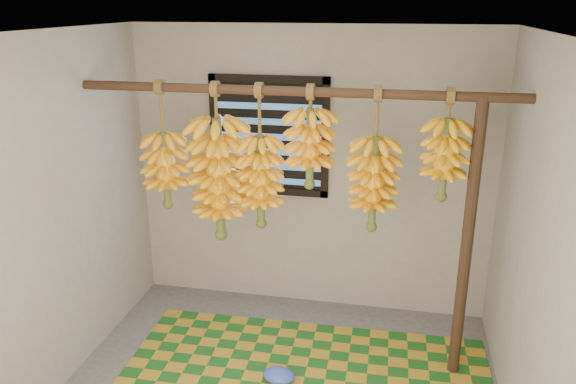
% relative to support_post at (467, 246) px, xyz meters
% --- Properties ---
extents(ceiling, '(3.00, 3.00, 0.01)m').
position_rel_support_post_xyz_m(ceiling, '(-1.20, -0.70, 1.40)').
color(ceiling, silver).
rests_on(ceiling, wall_back).
extents(wall_back, '(3.00, 0.01, 2.40)m').
position_rel_support_post_xyz_m(wall_back, '(-1.20, 0.80, 0.20)').
color(wall_back, gray).
rests_on(wall_back, floor).
extents(wall_left, '(0.01, 3.00, 2.40)m').
position_rel_support_post_xyz_m(wall_left, '(-2.71, -0.70, 0.20)').
color(wall_left, gray).
rests_on(wall_left, floor).
extents(wall_right, '(0.01, 3.00, 2.40)m').
position_rel_support_post_xyz_m(wall_right, '(0.30, -0.70, 0.20)').
color(wall_right, gray).
rests_on(wall_right, floor).
extents(window, '(1.00, 0.04, 1.00)m').
position_rel_support_post_xyz_m(window, '(-1.55, 0.78, 0.50)').
color(window, black).
rests_on(window, wall_back).
extents(hanging_pole, '(3.00, 0.06, 0.06)m').
position_rel_support_post_xyz_m(hanging_pole, '(-1.20, 0.00, 1.00)').
color(hanging_pole, '#402A1A').
rests_on(hanging_pole, wall_left).
extents(support_post, '(0.08, 0.08, 2.00)m').
position_rel_support_post_xyz_m(support_post, '(0.00, 0.00, 0.00)').
color(support_post, '#402A1A').
rests_on(support_post, floor).
extents(plastic_bag, '(0.25, 0.19, 0.10)m').
position_rel_support_post_xyz_m(plastic_bag, '(-1.22, -0.39, -0.94)').
color(plastic_bag, blue).
rests_on(plastic_bag, woven_mat).
extents(banana_bunch_a, '(0.33, 0.33, 0.93)m').
position_rel_support_post_xyz_m(banana_bunch_a, '(-2.13, 0.00, 0.40)').
color(banana_bunch_a, brown).
rests_on(banana_bunch_a, hanging_pole).
extents(banana_bunch_b, '(0.40, 0.40, 1.14)m').
position_rel_support_post_xyz_m(banana_bunch_b, '(-1.73, 0.00, 0.36)').
color(banana_bunch_b, brown).
rests_on(banana_bunch_b, hanging_pole).
extents(banana_bunch_c, '(0.31, 0.31, 1.02)m').
position_rel_support_post_xyz_m(banana_bunch_c, '(-1.43, 0.00, 0.36)').
color(banana_bunch_c, brown).
rests_on(banana_bunch_c, hanging_pole).
extents(banana_bunch_d, '(0.34, 0.34, 0.70)m').
position_rel_support_post_xyz_m(banana_bunch_d, '(-1.08, 0.00, 0.62)').
color(banana_bunch_d, brown).
rests_on(banana_bunch_d, hanging_pole).
extents(banana_bunch_e, '(0.34, 0.34, 0.99)m').
position_rel_support_post_xyz_m(banana_bunch_e, '(-0.64, -0.00, 0.39)').
color(banana_bunch_e, brown).
rests_on(banana_bunch_e, hanging_pole).
extents(banana_bunch_f, '(0.29, 0.29, 0.73)m').
position_rel_support_post_xyz_m(banana_bunch_f, '(-0.20, 0.00, 0.59)').
color(banana_bunch_f, brown).
rests_on(banana_bunch_f, hanging_pole).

